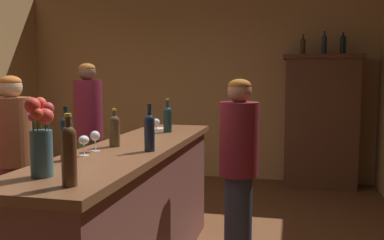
{
  "coord_description": "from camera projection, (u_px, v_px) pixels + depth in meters",
  "views": [
    {
      "loc": [
        1.48,
        -2.96,
        1.54
      ],
      "look_at": [
        0.7,
        0.36,
        1.19
      ],
      "focal_mm": 39.62,
      "sensor_mm": 36.0,
      "label": 1
    }
  ],
  "objects": [
    {
      "name": "patron_in_grey",
      "position": [
        13.0,
        155.0,
        3.71
      ],
      "size": [
        0.34,
        0.34,
        1.55
      ],
      "rotation": [
        0.0,
        0.0,
        -0.58
      ],
      "color": "maroon",
      "rests_on": "ground"
    },
    {
      "name": "cheese_plate",
      "position": [
        158.0,
        129.0,
        3.98
      ],
      "size": [
        0.17,
        0.17,
        0.01
      ],
      "primitive_type": "cylinder",
      "color": "white",
      "rests_on": "bar_counter"
    },
    {
      "name": "wine_glass_mid",
      "position": [
        95.0,
        137.0,
        2.8
      ],
      "size": [
        0.06,
        0.06,
        0.14
      ],
      "color": "white",
      "rests_on": "bar_counter"
    },
    {
      "name": "bartender",
      "position": [
        239.0,
        165.0,
        3.34
      ],
      "size": [
        0.31,
        0.31,
        1.52
      ],
      "rotation": [
        0.0,
        0.0,
        3.22
      ],
      "color": "#2C3143",
      "rests_on": "ground"
    },
    {
      "name": "wine_bottle_syrah",
      "position": [
        149.0,
        130.0,
        2.81
      ],
      "size": [
        0.07,
        0.07,
        0.32
      ],
      "color": "#1B2234",
      "rests_on": "bar_counter"
    },
    {
      "name": "display_bottle_center",
      "position": [
        343.0,
        44.0,
        5.71
      ],
      "size": [
        0.08,
        0.08,
        0.3
      ],
      "color": "black",
      "rests_on": "display_cabinet"
    },
    {
      "name": "wine_glass_rear",
      "position": [
        156.0,
        123.0,
        3.69
      ],
      "size": [
        0.07,
        0.07,
        0.13
      ],
      "color": "white",
      "rests_on": "bar_counter"
    },
    {
      "name": "bar_counter",
      "position": [
        133.0,
        215.0,
        3.11
      ],
      "size": [
        0.61,
        2.69,
        1.05
      ],
      "color": "brown",
      "rests_on": "ground"
    },
    {
      "name": "display_cabinet",
      "position": [
        321.0,
        119.0,
        5.87
      ],
      "size": [
        1.05,
        0.46,
        1.84
      ],
      "color": "#553320",
      "rests_on": "ground"
    },
    {
      "name": "wine_bottle_rose",
      "position": [
        69.0,
        153.0,
        1.9
      ],
      "size": [
        0.07,
        0.07,
        0.33
      ],
      "color": "#4E311B",
      "rests_on": "bar_counter"
    },
    {
      "name": "wine_bottle_chardonnay",
      "position": [
        168.0,
        118.0,
        3.78
      ],
      "size": [
        0.08,
        0.08,
        0.3
      ],
      "color": "#193032",
      "rests_on": "bar_counter"
    },
    {
      "name": "wall_back",
      "position": [
        193.0,
        84.0,
        6.56
      ],
      "size": [
        5.46,
        0.12,
        2.85
      ],
      "primitive_type": "cube",
      "color": "tan",
      "rests_on": "ground"
    },
    {
      "name": "display_bottle_left",
      "position": [
        303.0,
        46.0,
        5.83
      ],
      "size": [
        0.07,
        0.07,
        0.3
      ],
      "color": "#442815",
      "rests_on": "display_cabinet"
    },
    {
      "name": "display_bottle_midleft",
      "position": [
        324.0,
        44.0,
        5.76
      ],
      "size": [
        0.07,
        0.07,
        0.33
      ],
      "color": "#202139",
      "rests_on": "display_cabinet"
    },
    {
      "name": "flower_arrangement",
      "position": [
        41.0,
        137.0,
        2.08
      ],
      "size": [
        0.13,
        0.14,
        0.39
      ],
      "color": "#325661",
      "rests_on": "bar_counter"
    },
    {
      "name": "wine_bottle_merlot",
      "position": [
        66.0,
        136.0,
        2.5
      ],
      "size": [
        0.07,
        0.07,
        0.32
      ],
      "color": "#192E3C",
      "rests_on": "bar_counter"
    },
    {
      "name": "patron_by_cabinet",
      "position": [
        89.0,
        131.0,
        4.68
      ],
      "size": [
        0.31,
        0.31,
        1.69
      ],
      "rotation": [
        0.0,
        0.0,
        -0.7
      ],
      "color": "#486546",
      "rests_on": "ground"
    },
    {
      "name": "wine_bottle_riesling",
      "position": [
        114.0,
        129.0,
        3.0
      ],
      "size": [
        0.08,
        0.08,
        0.27
      ],
      "color": "#46351F",
      "rests_on": "bar_counter"
    },
    {
      "name": "wine_glass_front",
      "position": [
        84.0,
        141.0,
        2.64
      ],
      "size": [
        0.07,
        0.07,
        0.13
      ],
      "color": "white",
      "rests_on": "bar_counter"
    }
  ]
}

